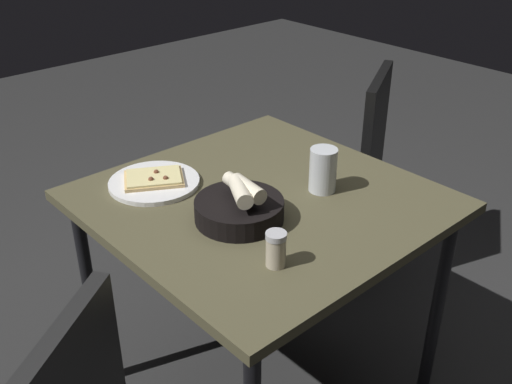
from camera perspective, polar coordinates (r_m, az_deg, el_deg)
name	(u,v)px	position (r m, az deg, el deg)	size (l,w,h in m)	color
dining_table	(262,219)	(1.76, 0.54, -2.58)	(0.90, 0.91, 0.76)	#4C4830
pizza_plate	(154,181)	(1.81, -9.67, 1.01)	(0.27, 0.27, 0.04)	white
bread_basket	(240,207)	(1.60, -1.51, -1.42)	(0.24, 0.24, 0.12)	black
beer_glass	(323,173)	(1.75, 6.38, 1.85)	(0.08, 0.08, 0.13)	silver
pepper_shaker	(276,251)	(1.42, 1.90, -5.63)	(0.05, 0.05, 0.09)	#BFB299
chair_far	(344,164)	(2.52, 8.36, 2.67)	(0.60, 0.60, 0.90)	#262626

